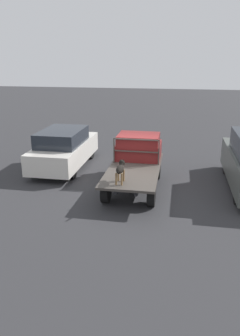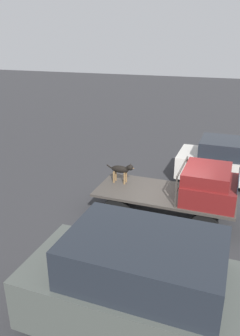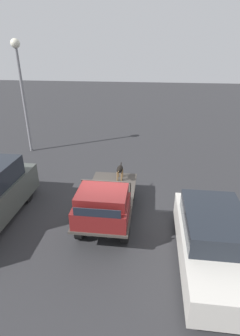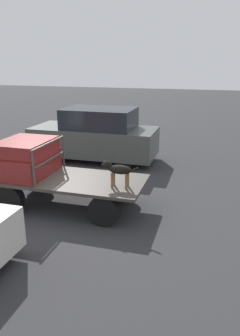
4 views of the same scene
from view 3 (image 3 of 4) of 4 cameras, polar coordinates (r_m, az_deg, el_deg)
ground_plane at (r=10.09m, az=-2.41°, el=-10.41°), size 80.00×80.00×0.00m
flatbed_truck at (r=9.75m, az=-2.47°, el=-7.57°), size 4.15×1.81×0.82m
truck_cab at (r=8.36m, az=-3.94°, el=-8.27°), size 1.49×1.69×0.95m
truck_headboard at (r=8.92m, az=-3.05°, el=-4.67°), size 0.04×1.69×0.94m
dog at (r=10.67m, az=-0.05°, el=-0.40°), size 0.94×0.23×0.69m
parked_sedan at (r=8.14m, az=19.51°, el=-14.68°), size 4.45×1.82×1.68m
light_pole_near at (r=16.03m, az=-20.84°, el=17.82°), size 0.49×0.49×6.20m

